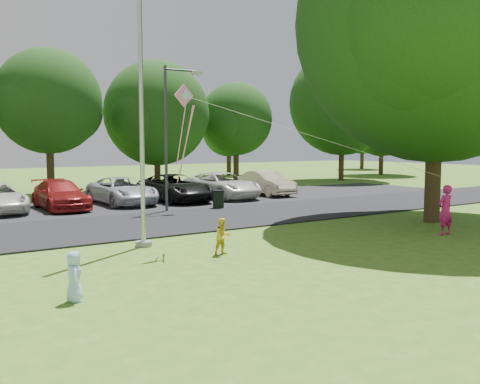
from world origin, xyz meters
TOP-DOWN VIEW (x-y plane):
  - ground at (0.00, 0.00)m, footprint 120.00×120.00m
  - park_road at (0.00, 9.00)m, footprint 60.00×6.00m
  - parking_strip at (0.00, 15.50)m, footprint 42.00×7.00m
  - flagpole at (-3.50, 5.00)m, footprint 0.50×0.50m
  - street_lamp at (1.00, 11.97)m, footprint 1.86×0.32m
  - trash_can at (3.26, 11.58)m, footprint 0.57×0.57m
  - big_tree at (8.04, 3.16)m, footprint 11.62×11.06m
  - tree_row at (1.59, 24.23)m, footprint 64.35×11.94m
  - horizon_trees at (4.06, 33.88)m, footprint 77.46×7.20m
  - parked_cars at (0.06, 15.40)m, footprint 19.98×5.43m
  - woman at (5.93, 1.11)m, footprint 0.65×0.44m
  - child_yellow at (-2.12, 2.64)m, footprint 0.52×0.41m
  - child_blue at (-6.97, 0.48)m, footprint 0.42×0.56m
  - kite at (-2.45, 3.76)m, footprint 8.94×3.01m

SIDE VIEW (x-z plane):
  - ground at x=0.00m, z-range 0.00..0.00m
  - park_road at x=0.00m, z-range 0.00..0.06m
  - parking_strip at x=0.00m, z-range 0.00..0.06m
  - trash_can at x=3.26m, z-range 0.00..0.90m
  - child_blue at x=-6.97m, z-range 0.00..1.02m
  - child_yellow at x=-2.12m, z-range 0.00..1.04m
  - parked_cars at x=0.06m, z-range 0.03..1.47m
  - woman at x=5.93m, z-range 0.00..1.72m
  - street_lamp at x=1.00m, z-range 0.67..7.27m
  - kite at x=-2.45m, z-range 2.60..5.50m
  - flagpole at x=-3.50m, z-range -0.83..9.17m
  - horizon_trees at x=4.06m, z-range 0.79..7.81m
  - tree_row at x=1.59m, z-range 0.27..11.15m
  - big_tree at x=8.04m, z-range 0.86..14.29m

